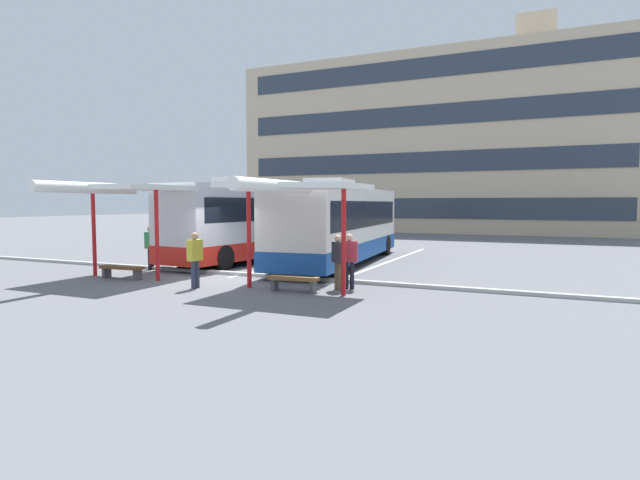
{
  "coord_description": "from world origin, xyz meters",
  "views": [
    {
      "loc": [
        10.32,
        -14.9,
        2.66
      ],
      "look_at": [
        2.36,
        2.69,
        1.24
      ],
      "focal_mm": 28.49,
      "sensor_mm": 36.0,
      "label": 1
    }
  ],
  "objects_px": {
    "waiting_passenger_0": "(151,244)",
    "waiting_passenger_2": "(349,257)",
    "waiting_passenger_1": "(338,258)",
    "coach_bus_0": "(261,222)",
    "waiting_passenger_3": "(195,256)",
    "waiting_shelter_1": "(290,189)",
    "coach_bus_1": "(340,225)",
    "bench_1": "(293,281)",
    "waiting_shelter_0": "(117,190)",
    "bench_0": "(122,269)"
  },
  "relations": [
    {
      "from": "waiting_passenger_0",
      "to": "waiting_passenger_2",
      "type": "bearing_deg",
      "value": -6.43
    },
    {
      "from": "waiting_passenger_2",
      "to": "waiting_passenger_1",
      "type": "bearing_deg",
      "value": -134.4
    },
    {
      "from": "coach_bus_0",
      "to": "waiting_passenger_3",
      "type": "xyz_separation_m",
      "value": [
        2.39,
        -7.91,
        -0.74
      ]
    },
    {
      "from": "waiting_shelter_1",
      "to": "waiting_passenger_3",
      "type": "bearing_deg",
      "value": -170.11
    },
    {
      "from": "coach_bus_1",
      "to": "bench_1",
      "type": "bearing_deg",
      "value": -78.81
    },
    {
      "from": "waiting_shelter_0",
      "to": "waiting_passenger_2",
      "type": "height_order",
      "value": "waiting_shelter_0"
    },
    {
      "from": "waiting_passenger_3",
      "to": "bench_1",
      "type": "bearing_deg",
      "value": 13.42
    },
    {
      "from": "waiting_shelter_1",
      "to": "waiting_passenger_2",
      "type": "bearing_deg",
      "value": 43.95
    },
    {
      "from": "coach_bus_1",
      "to": "waiting_passenger_0",
      "type": "bearing_deg",
      "value": -139.48
    },
    {
      "from": "waiting_passenger_0",
      "to": "waiting_passenger_1",
      "type": "bearing_deg",
      "value": -8.41
    },
    {
      "from": "waiting_passenger_2",
      "to": "coach_bus_1",
      "type": "bearing_deg",
      "value": 114.46
    },
    {
      "from": "coach_bus_1",
      "to": "waiting_shelter_0",
      "type": "bearing_deg",
      "value": -124.53
    },
    {
      "from": "bench_1",
      "to": "waiting_shelter_1",
      "type": "bearing_deg",
      "value": -90.0
    },
    {
      "from": "waiting_passenger_2",
      "to": "bench_0",
      "type": "bearing_deg",
      "value": -170.63
    },
    {
      "from": "coach_bus_0",
      "to": "coach_bus_1",
      "type": "xyz_separation_m",
      "value": [
        4.01,
        0.06,
        -0.08
      ]
    },
    {
      "from": "bench_1",
      "to": "waiting_passenger_3",
      "type": "height_order",
      "value": "waiting_passenger_3"
    },
    {
      "from": "waiting_passenger_2",
      "to": "waiting_passenger_3",
      "type": "relative_size",
      "value": 0.98
    },
    {
      "from": "bench_1",
      "to": "waiting_passenger_0",
      "type": "xyz_separation_m",
      "value": [
        -7.45,
        2.1,
        0.69
      ]
    },
    {
      "from": "waiting_shelter_1",
      "to": "coach_bus_0",
      "type": "bearing_deg",
      "value": 126.43
    },
    {
      "from": "waiting_shelter_1",
      "to": "waiting_passenger_1",
      "type": "xyz_separation_m",
      "value": [
        1.09,
        1.04,
        -2.08
      ]
    },
    {
      "from": "coach_bus_0",
      "to": "waiting_passenger_0",
      "type": "distance_m",
      "value": 5.51
    },
    {
      "from": "waiting_passenger_0",
      "to": "waiting_passenger_2",
      "type": "xyz_separation_m",
      "value": [
        8.81,
        -0.99,
        -0.02
      ]
    },
    {
      "from": "waiting_passenger_1",
      "to": "waiting_passenger_2",
      "type": "relative_size",
      "value": 0.99
    },
    {
      "from": "waiting_passenger_0",
      "to": "waiting_passenger_1",
      "type": "distance_m",
      "value": 8.63
    },
    {
      "from": "waiting_shelter_1",
      "to": "bench_0",
      "type": "bearing_deg",
      "value": -179.89
    },
    {
      "from": "coach_bus_1",
      "to": "waiting_passenger_2",
      "type": "distance_m",
      "value": 6.77
    },
    {
      "from": "coach_bus_1",
      "to": "coach_bus_0",
      "type": "bearing_deg",
      "value": -179.11
    },
    {
      "from": "coach_bus_0",
      "to": "bench_0",
      "type": "height_order",
      "value": "coach_bus_0"
    },
    {
      "from": "waiting_shelter_1",
      "to": "waiting_passenger_3",
      "type": "distance_m",
      "value": 3.71
    },
    {
      "from": "waiting_passenger_2",
      "to": "waiting_passenger_3",
      "type": "height_order",
      "value": "waiting_passenger_3"
    },
    {
      "from": "coach_bus_0",
      "to": "waiting_passenger_2",
      "type": "xyz_separation_m",
      "value": [
        6.8,
        -6.07,
        -0.77
      ]
    },
    {
      "from": "coach_bus_1",
      "to": "waiting_passenger_1",
      "type": "xyz_separation_m",
      "value": [
        2.52,
        -6.4,
        -0.71
      ]
    },
    {
      "from": "waiting_shelter_0",
      "to": "waiting_passenger_0",
      "type": "distance_m",
      "value": 3.29
    },
    {
      "from": "waiting_passenger_1",
      "to": "waiting_shelter_1",
      "type": "bearing_deg",
      "value": -136.47
    },
    {
      "from": "bench_0",
      "to": "waiting_passenger_1",
      "type": "relative_size",
      "value": 1.0
    },
    {
      "from": "waiting_passenger_3",
      "to": "bench_0",
      "type": "bearing_deg",
      "value": 171.74
    },
    {
      "from": "coach_bus_1",
      "to": "bench_1",
      "type": "height_order",
      "value": "coach_bus_1"
    },
    {
      "from": "waiting_shelter_0",
      "to": "bench_0",
      "type": "height_order",
      "value": "waiting_shelter_0"
    },
    {
      "from": "bench_1",
      "to": "waiting_passenger_0",
      "type": "height_order",
      "value": "waiting_passenger_0"
    },
    {
      "from": "waiting_passenger_0",
      "to": "waiting_shelter_1",
      "type": "bearing_deg",
      "value": -17.16
    },
    {
      "from": "coach_bus_1",
      "to": "waiting_shelter_0",
      "type": "height_order",
      "value": "coach_bus_1"
    },
    {
      "from": "coach_bus_0",
      "to": "waiting_passenger_3",
      "type": "relative_size",
      "value": 6.51
    },
    {
      "from": "bench_0",
      "to": "waiting_shelter_0",
      "type": "bearing_deg",
      "value": -90.0
    },
    {
      "from": "waiting_passenger_0",
      "to": "waiting_passenger_1",
      "type": "relative_size",
      "value": 1.03
    },
    {
      "from": "waiting_passenger_2",
      "to": "coach_bus_0",
      "type": "bearing_deg",
      "value": 138.26
    },
    {
      "from": "coach_bus_0",
      "to": "waiting_passenger_0",
      "type": "relative_size",
      "value": 6.53
    },
    {
      "from": "waiting_passenger_1",
      "to": "coach_bus_1",
      "type": "bearing_deg",
      "value": 111.52
    },
    {
      "from": "waiting_passenger_0",
      "to": "waiting_passenger_2",
      "type": "relative_size",
      "value": 1.02
    },
    {
      "from": "coach_bus_0",
      "to": "coach_bus_1",
      "type": "distance_m",
      "value": 4.01
    },
    {
      "from": "waiting_shelter_0",
      "to": "waiting_passenger_0",
      "type": "bearing_deg",
      "value": 108.32
    }
  ]
}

